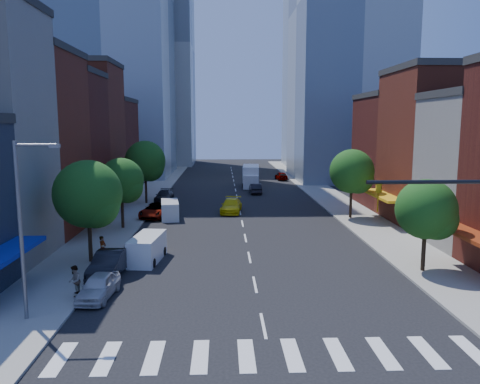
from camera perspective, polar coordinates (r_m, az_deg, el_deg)
The scene contains 30 objects.
ground at distance 24.23m, azimuth 2.86°, elevation -15.96°, with size 220.00×220.00×0.00m, color black.
sidewalk_left at distance 63.65m, azimuth -11.66°, elevation -0.78°, with size 5.00×120.00×0.15m, color gray.
sidewalk_right at distance 64.43m, azimuth 10.85°, elevation -0.64°, with size 5.00×120.00×0.15m, color gray.
crosswalk at distance 21.54m, azimuth 3.60°, elevation -19.23°, with size 19.00×3.00×0.01m, color silver.
bldg_left_2 at distance 46.59m, azimuth -26.36°, elevation 5.06°, with size 12.00×9.00×16.00m, color maroon.
bldg_left_3 at distance 54.47m, azimuth -22.69°, elevation 5.10°, with size 12.00×8.00×15.00m, color #4D1813.
bldg_left_4 at distance 62.47m, azimuth -20.03°, elevation 6.49°, with size 12.00×9.00×17.00m, color maroon.
bldg_left_5 at distance 71.65m, azimuth -17.64°, elevation 5.17°, with size 12.00×10.00×13.00m, color #4D1813.
bldg_right_2 at distance 51.49m, azimuth 24.44°, elevation 4.85°, with size 12.00×10.00×15.00m, color maroon.
bldg_right_3 at distance 60.64m, azimuth 20.18°, elevation 4.55°, with size 12.00×10.00×13.00m, color #4D1813.
tower_ne at distance 89.11m, azimuth 13.05°, elevation 21.12°, with size 18.00×20.00×60.00m, color #9EA5AD.
tower_far_w at distance 119.45m, azimuth -10.31°, elevation 16.89°, with size 18.00×18.00×56.00m, color #9EA5AD.
streetlight at distance 25.43m, azimuth -24.85°, elevation -3.07°, with size 2.25×0.25×9.00m.
tree_left_near at distance 34.60m, azimuth -17.83°, elevation -0.55°, with size 4.80×4.80×7.30m.
tree_left_mid at distance 45.23m, azimuth -14.10°, elevation 1.18°, with size 4.20×4.20×6.65m.
tree_left_far at distance 58.86m, azimuth -11.34°, elevation 3.53°, with size 5.00×5.00×7.75m.
tree_right_near at distance 33.39m, azimuth 22.01°, elevation -2.24°, with size 4.00×4.00×6.20m.
tree_right_far at distance 50.09m, azimuth 13.66°, elevation 2.25°, with size 4.60×4.60×7.20m.
parked_car_front at distance 28.59m, azimuth -16.84°, elevation -10.95°, with size 1.65×4.09×1.39m, color #B8B8BD.
parked_car_second at distance 32.33m, azimuth -15.67°, elevation -8.42°, with size 1.73×4.97×1.64m, color black.
parked_car_third at distance 50.91m, azimuth -10.31°, elevation -2.23°, with size 2.48×5.38×1.50m, color #999999.
parked_car_rear at distance 61.02m, azimuth -9.22°, elevation -0.49°, with size 2.01×4.95×1.44m, color black.
cargo_van_near at distance 34.88m, azimuth -11.28°, elevation -6.80°, with size 2.33×4.70×1.93m.
cargo_van_far at distance 49.91m, azimuth -8.54°, elevation -2.19°, with size 2.33×4.60×1.88m.
taxi at distance 52.85m, azimuth -1.07°, elevation -1.69°, with size 2.16×5.31×1.54m, color yellow.
traffic_car_oncoming at distance 67.17m, azimuth 1.89°, elevation 0.42°, with size 1.52×4.36×1.44m, color black.
traffic_car_far at distance 83.62m, azimuth 5.04°, elevation 1.96°, with size 1.71×4.25×1.45m, color #999999.
box_truck at distance 74.32m, azimuth 1.33°, elevation 1.85°, with size 3.02×8.39×3.32m.
pedestrian_near at distance 35.56m, azimuth -16.40°, elevation -6.56°, with size 0.64×0.42×1.76m, color #999999.
pedestrian_far at distance 28.84m, azimuth -19.52°, elevation -10.18°, with size 0.87×0.68×1.79m, color #999999.
Camera 1 is at (-2.01, -21.99, 9.97)m, focal length 35.00 mm.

